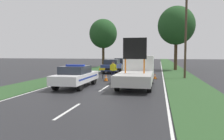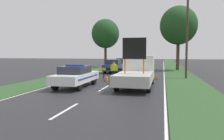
# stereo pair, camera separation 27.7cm
# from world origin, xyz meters

# --- Properties ---
(ground_plane) EXTENTS (160.00, 160.00, 0.00)m
(ground_plane) POSITION_xyz_m (0.00, 0.00, 0.00)
(ground_plane) COLOR #28282B
(lane_markings) EXTENTS (7.91, 67.38, 0.01)m
(lane_markings) POSITION_xyz_m (0.00, 15.14, 0.00)
(lane_markings) COLOR silver
(lane_markings) RESTS_ON ground
(grass_verge_left) EXTENTS (3.05, 120.00, 0.03)m
(grass_verge_left) POSITION_xyz_m (-5.53, 20.00, 0.01)
(grass_verge_left) COLOR #2D5128
(grass_verge_left) RESTS_ON ground
(grass_verge_right) EXTENTS (3.05, 120.00, 0.03)m
(grass_verge_right) POSITION_xyz_m (5.53, 20.00, 0.01)
(grass_verge_right) COLOR #2D5128
(grass_verge_right) RESTS_ON ground
(police_car) EXTENTS (1.84, 4.75, 1.55)m
(police_car) POSITION_xyz_m (-2.00, 0.38, 0.76)
(police_car) COLOR white
(police_car) RESTS_ON ground
(work_truck) EXTENTS (2.19, 5.84, 3.27)m
(work_truck) POSITION_xyz_m (2.00, 1.78, 1.01)
(work_truck) COLOR white
(work_truck) RESTS_ON ground
(road_barrier) EXTENTS (3.35, 0.08, 0.96)m
(road_barrier) POSITION_xyz_m (-0.17, 5.69, 0.80)
(road_barrier) COLOR black
(road_barrier) RESTS_ON ground
(police_officer) EXTENTS (0.57, 0.36, 1.59)m
(police_officer) POSITION_xyz_m (-0.39, 4.98, 0.95)
(police_officer) COLOR #191E38
(police_officer) RESTS_ON ground
(pedestrian_civilian) EXTENTS (0.58, 0.37, 1.61)m
(pedestrian_civilian) POSITION_xyz_m (0.61, 5.07, 0.94)
(pedestrian_civilian) COLOR #232326
(pedestrian_civilian) RESTS_ON ground
(traffic_cone_near_police) EXTENTS (0.38, 0.38, 0.53)m
(traffic_cone_near_police) POSITION_xyz_m (-0.79, 4.00, 0.26)
(traffic_cone_near_police) COLOR black
(traffic_cone_near_police) RESTS_ON ground
(traffic_cone_centre_front) EXTENTS (0.44, 0.44, 0.61)m
(traffic_cone_centre_front) POSITION_xyz_m (0.32, 5.63, 0.30)
(traffic_cone_centre_front) COLOR black
(traffic_cone_centre_front) RESTS_ON ground
(traffic_cone_near_truck) EXTENTS (0.35, 0.35, 0.49)m
(traffic_cone_near_truck) POSITION_xyz_m (3.18, 6.34, 0.24)
(traffic_cone_near_truck) COLOR black
(traffic_cone_near_truck) RESTS_ON ground
(traffic_cone_behind_barrier) EXTENTS (0.35, 0.35, 0.50)m
(traffic_cone_behind_barrier) POSITION_xyz_m (-2.55, 5.00, 0.24)
(traffic_cone_behind_barrier) COLOR black
(traffic_cone_behind_barrier) RESTS_ON ground
(queued_car_hatch_blue) EXTENTS (1.74, 4.24, 1.58)m
(queued_car_hatch_blue) POSITION_xyz_m (-1.95, 11.73, 0.80)
(queued_car_hatch_blue) COLOR navy
(queued_car_hatch_blue) RESTS_ON ground
(queued_car_sedan_black) EXTENTS (1.85, 4.68, 1.60)m
(queued_car_sedan_black) POSITION_xyz_m (-1.96, 18.32, 0.83)
(queued_car_sedan_black) COLOR black
(queued_car_sedan_black) RESTS_ON ground
(queued_car_van_white) EXTENTS (1.93, 3.93, 1.45)m
(queued_car_van_white) POSITION_xyz_m (-1.89, 23.91, 0.77)
(queued_car_van_white) COLOR silver
(queued_car_van_white) RESTS_ON ground
(roadside_tree_near_left) EXTENTS (4.95, 4.95, 8.69)m
(roadside_tree_near_left) POSITION_xyz_m (5.71, 17.57, 6.06)
(roadside_tree_near_left) COLOR #42301E
(roadside_tree_near_left) RESTS_ON ground
(roadside_tree_near_right) EXTENTS (4.62, 4.62, 8.03)m
(roadside_tree_near_right) POSITION_xyz_m (-5.72, 22.16, 5.58)
(roadside_tree_near_right) COLOR #42301E
(roadside_tree_near_right) RESTS_ON ground
(utility_pole) EXTENTS (1.20, 0.20, 8.52)m
(utility_pole) POSITION_xyz_m (5.83, 7.41, 4.37)
(utility_pole) COLOR #473828
(utility_pole) RESTS_ON ground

